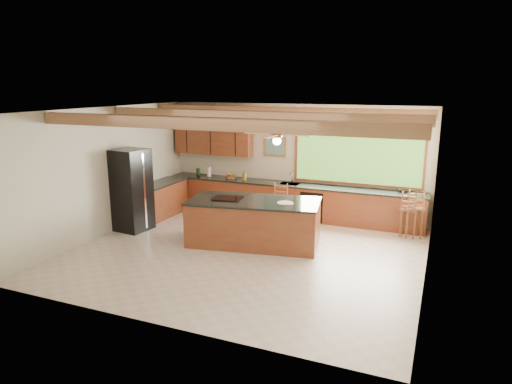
% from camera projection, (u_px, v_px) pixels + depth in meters
% --- Properties ---
extents(ground, '(7.20, 7.20, 0.00)m').
position_uv_depth(ground, '(246.00, 252.00, 9.75)').
color(ground, beige).
rests_on(ground, ground).
extents(room_shell, '(7.27, 6.54, 3.02)m').
position_uv_depth(room_shell, '(250.00, 145.00, 9.89)').
color(room_shell, beige).
rests_on(room_shell, ground).
extents(counter_run, '(7.12, 3.10, 1.22)m').
position_uv_depth(counter_run, '(256.00, 201.00, 12.21)').
color(counter_run, brown).
rests_on(counter_run, ground).
extents(island, '(3.08, 1.84, 1.03)m').
position_uv_depth(island, '(254.00, 222.00, 10.19)').
color(island, brown).
rests_on(island, ground).
extents(refrigerator, '(0.85, 0.83, 2.00)m').
position_uv_depth(refrigerator, '(131.00, 190.00, 11.08)').
color(refrigerator, black).
rests_on(refrigerator, ground).
extents(bar_stool_a, '(0.43, 0.43, 1.15)m').
position_uv_depth(bar_stool_a, '(282.00, 200.00, 11.38)').
color(bar_stool_a, brown).
rests_on(bar_stool_a, ground).
extents(bar_stool_b, '(0.44, 0.44, 0.95)m').
position_uv_depth(bar_stool_b, '(288.00, 211.00, 10.85)').
color(bar_stool_b, brown).
rests_on(bar_stool_b, ground).
extents(bar_stool_c, '(0.44, 0.44, 1.10)m').
position_uv_depth(bar_stool_c, '(410.00, 210.00, 10.58)').
color(bar_stool_c, brown).
rests_on(bar_stool_c, ground).
extents(bar_stool_d, '(0.55, 0.55, 1.19)m').
position_uv_depth(bar_stool_d, '(413.00, 209.00, 10.54)').
color(bar_stool_d, brown).
rests_on(bar_stool_d, ground).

